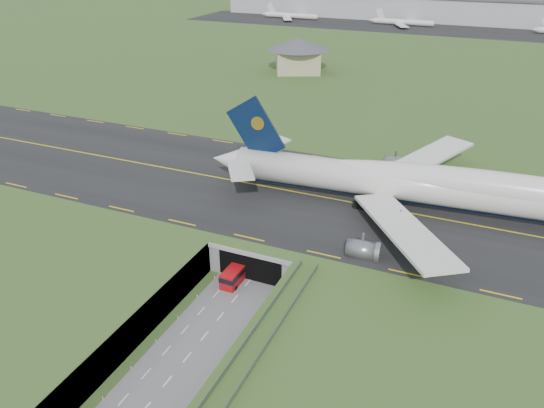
% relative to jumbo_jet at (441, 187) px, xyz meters
% --- Properties ---
extents(ground, '(900.00, 900.00, 0.00)m').
position_rel_jumbo_jet_xyz_m(ground, '(-27.35, -35.45, -11.52)').
color(ground, '#425A24').
rests_on(ground, ground).
extents(airfield_deck, '(800.00, 800.00, 6.00)m').
position_rel_jumbo_jet_xyz_m(airfield_deck, '(-27.35, -35.45, -8.52)').
color(airfield_deck, gray).
rests_on(airfield_deck, ground).
extents(trench_road, '(12.00, 75.00, 0.20)m').
position_rel_jumbo_jet_xyz_m(trench_road, '(-27.35, -42.95, -11.42)').
color(trench_road, slate).
rests_on(trench_road, ground).
extents(taxiway, '(800.00, 44.00, 0.18)m').
position_rel_jumbo_jet_xyz_m(taxiway, '(-27.35, -2.45, -5.43)').
color(taxiway, black).
rests_on(taxiway, airfield_deck).
extents(tunnel_portal, '(17.00, 22.30, 6.00)m').
position_rel_jumbo_jet_xyz_m(tunnel_portal, '(-27.35, -18.73, -8.18)').
color(tunnel_portal, gray).
rests_on(tunnel_portal, ground).
extents(guideway, '(3.00, 53.00, 7.05)m').
position_rel_jumbo_jet_xyz_m(guideway, '(-16.35, -54.56, -6.19)').
color(guideway, '#A8A8A3').
rests_on(guideway, ground).
extents(jumbo_jet, '(96.86, 61.76, 20.48)m').
position_rel_jumbo_jet_xyz_m(jumbo_jet, '(0.00, 0.00, 0.00)').
color(jumbo_jet, silver).
rests_on(jumbo_jet, ground).
extents(shuttle_tram, '(2.82, 7.13, 2.91)m').
position_rel_jumbo_jet_xyz_m(shuttle_tram, '(-29.59, -28.70, -9.91)').
color(shuttle_tram, '#AD0B0F').
rests_on(shuttle_tram, ground).
extents(service_building, '(32.14, 32.14, 13.20)m').
position_rel_jumbo_jet_xyz_m(service_building, '(-68.30, 101.60, 2.30)').
color(service_building, tan).
rests_on(service_building, ground).
extents(cargo_terminal, '(320.00, 67.00, 15.60)m').
position_rel_jumbo_jet_xyz_m(cargo_terminal, '(-27.54, 263.97, 2.44)').
color(cargo_terminal, '#B2B2B2').
rests_on(cargo_terminal, ground).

